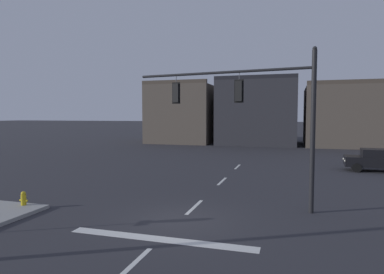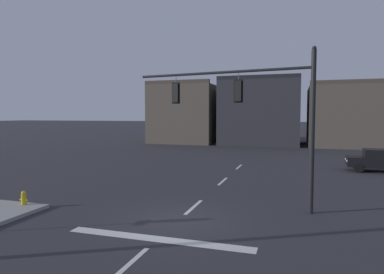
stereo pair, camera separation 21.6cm
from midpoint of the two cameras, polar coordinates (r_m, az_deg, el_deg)
The scene contains 7 objects.
ground_plane at distance 13.21m, azimuth -2.56°, elevation -14.02°, with size 400.00×400.00×0.00m, color #2B2B30.
stop_bar_paint at distance 11.45m, azimuth -6.01°, elevation -16.86°, with size 6.40×0.50×0.01m, color silver.
lane_centreline at distance 15.03m, azimuth 0.01°, elevation -11.79°, with size 0.16×26.40×0.01m.
signal_mast_near_side at distance 14.86m, azimuth 10.21°, elevation 5.42°, with size 8.14×1.26×6.78m.
car_lot_nearside at distance 27.37m, azimuth 28.94°, elevation -3.38°, with size 4.53×2.09×1.61m.
fire_hydrant at distance 16.47m, azimuth -27.04°, elevation -9.66°, with size 0.40×0.30×0.75m.
building_row at distance 48.39m, azimuth 19.35°, elevation 4.03°, with size 42.18×11.55×10.98m.
Camera 1 is at (4.05, -11.91, 4.03)m, focal length 31.39 mm.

